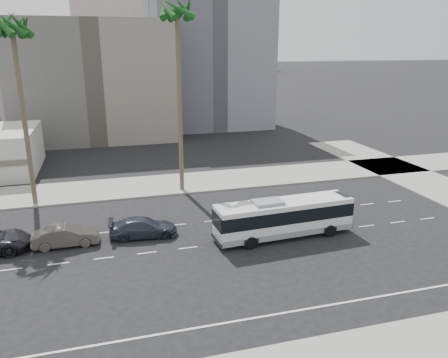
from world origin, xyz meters
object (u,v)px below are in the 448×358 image
object	(u,v)px
city_bus	(284,217)
car_a	(143,227)
palm_mid	(13,33)
car_b	(66,236)
palm_near	(177,17)

from	to	relation	value
city_bus	car_a	distance (m)	10.94
city_bus	palm_mid	world-z (taller)	palm_mid
car_b	palm_mid	world-z (taller)	palm_mid
city_bus	palm_near	distance (m)	20.90
car_a	palm_mid	size ratio (longest dim) A/B	0.31
city_bus	palm_near	bearing A→B (deg)	109.24
car_a	city_bus	bearing A→B (deg)	-100.77
car_b	city_bus	bearing A→B (deg)	-100.68
car_b	palm_near	bearing A→B (deg)	-46.23
car_b	palm_near	distance (m)	21.87
palm_near	car_b	bearing A→B (deg)	-135.59
palm_mid	car_b	bearing A→B (deg)	-71.56
car_a	palm_mid	bearing A→B (deg)	47.15
city_bus	car_b	size ratio (longest dim) A/B	2.31
car_b	palm_mid	bearing A→B (deg)	17.79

